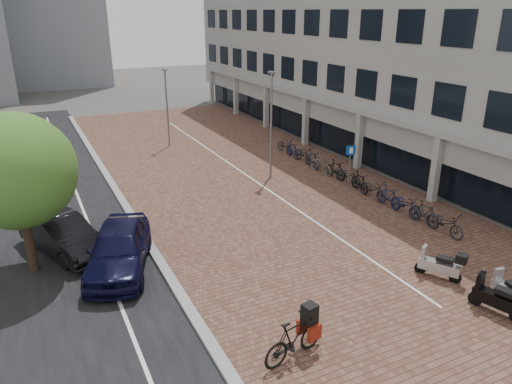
% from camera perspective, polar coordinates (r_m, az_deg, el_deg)
% --- Properties ---
extents(ground, '(140.00, 140.00, 0.00)m').
position_cam_1_polar(ground, '(17.36, 8.94, -10.39)').
color(ground, '#474442').
rests_on(ground, ground).
extents(plaza_brick, '(14.50, 42.00, 0.04)m').
position_cam_1_polar(plaza_brick, '(27.78, -1.78, 2.12)').
color(plaza_brick, brown).
rests_on(plaza_brick, ground).
extents(street_asphalt, '(8.00, 50.00, 0.03)m').
position_cam_1_polar(street_asphalt, '(25.57, -24.81, -1.59)').
color(street_asphalt, black).
rests_on(street_asphalt, ground).
extents(curb, '(0.35, 42.00, 0.14)m').
position_cam_1_polar(curb, '(25.82, -16.26, -0.08)').
color(curb, gray).
rests_on(curb, ground).
extents(lane_line, '(0.12, 44.00, 0.00)m').
position_cam_1_polar(lane_line, '(25.63, -20.40, -0.85)').
color(lane_line, white).
rests_on(lane_line, street_asphalt).
extents(parking_line, '(0.10, 30.00, 0.00)m').
position_cam_1_polar(parking_line, '(27.85, -1.40, 2.23)').
color(parking_line, white).
rests_on(parking_line, plaza_brick).
extents(office_building, '(8.40, 40.00, 15.00)m').
position_cam_1_polar(office_building, '(35.47, 12.45, 19.62)').
color(office_building, '#9F9F9A').
rests_on(office_building, ground).
extents(car_navy, '(3.57, 5.39, 1.71)m').
position_cam_1_polar(car_navy, '(18.14, -16.08, -6.47)').
color(car_navy, black).
rests_on(car_navy, ground).
extents(car_dark, '(3.20, 4.74, 1.48)m').
position_cam_1_polar(car_dark, '(20.13, -22.05, -4.80)').
color(car_dark, black).
rests_on(car_dark, ground).
extents(hero_bike, '(2.18, 1.04, 1.49)m').
position_cam_1_polar(hero_bike, '(13.50, 4.60, -17.01)').
color(hero_bike, black).
rests_on(hero_bike, ground).
extents(scooter_front, '(1.29, 1.71, 1.15)m').
position_cam_1_polar(scooter_front, '(18.19, 21.10, -8.03)').
color(scooter_front, '#A8A8AE').
rests_on(scooter_front, ground).
extents(scooter_mid, '(1.03, 1.89, 1.24)m').
position_cam_1_polar(scooter_mid, '(16.91, 27.03, -11.12)').
color(scooter_mid, black).
rests_on(scooter_mid, ground).
extents(scooter_back, '(0.68, 1.54, 1.02)m').
position_cam_1_polar(scooter_back, '(17.72, 28.02, -10.22)').
color(scooter_back, '#ADADB2').
rests_on(scooter_back, ground).
extents(parking_sign, '(0.49, 0.20, 2.41)m').
position_cam_1_polar(parking_sign, '(25.44, 11.17, 3.74)').
color(parking_sign, slate).
rests_on(parking_sign, ground).
extents(lamp_near, '(0.12, 0.12, 5.87)m').
position_cam_1_polar(lamp_near, '(26.49, 1.82, 7.76)').
color(lamp_near, slate).
rests_on(lamp_near, ground).
extents(lamp_far, '(0.12, 0.12, 5.26)m').
position_cam_1_polar(lamp_far, '(33.64, -10.58, 9.72)').
color(lamp_far, slate).
rests_on(lamp_far, ground).
extents(street_tree, '(4.02, 4.02, 5.85)m').
position_cam_1_polar(street_tree, '(18.27, -26.42, 2.05)').
color(street_tree, '#382619').
rests_on(street_tree, ground).
extents(bike_row, '(1.08, 15.79, 1.05)m').
position_cam_1_polar(bike_row, '(26.45, 10.78, 1.94)').
color(bike_row, black).
rests_on(bike_row, ground).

